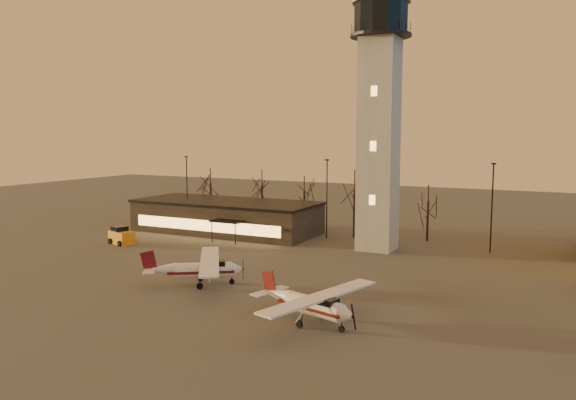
{
  "coord_description": "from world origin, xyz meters",
  "views": [
    {
      "loc": [
        19.55,
        -31.8,
        13.37
      ],
      "look_at": [
        -2.99,
        13.0,
        7.42
      ],
      "focal_mm": 35.0,
      "sensor_mm": 36.0,
      "label": 1
    }
  ],
  "objects_px": {
    "cessna_front": "(316,310)",
    "cessna_rear": "(205,273)",
    "control_tower": "(379,107)",
    "service_cart": "(121,237)",
    "terminal": "(226,216)"
  },
  "relations": [
    {
      "from": "control_tower",
      "to": "cessna_rear",
      "type": "relative_size",
      "value": 3.05
    },
    {
      "from": "cessna_rear",
      "to": "control_tower",
      "type": "bearing_deg",
      "value": 33.83
    },
    {
      "from": "terminal",
      "to": "cessna_rear",
      "type": "bearing_deg",
      "value": -60.95
    },
    {
      "from": "control_tower",
      "to": "service_cart",
      "type": "height_order",
      "value": "control_tower"
    },
    {
      "from": "cessna_front",
      "to": "cessna_rear",
      "type": "xyz_separation_m",
      "value": [
        -13.0,
        5.11,
        0.04
      ]
    },
    {
      "from": "service_cart",
      "to": "control_tower",
      "type": "bearing_deg",
      "value": 37.41
    },
    {
      "from": "control_tower",
      "to": "cessna_rear",
      "type": "height_order",
      "value": "control_tower"
    },
    {
      "from": "terminal",
      "to": "service_cart",
      "type": "height_order",
      "value": "terminal"
    },
    {
      "from": "terminal",
      "to": "cessna_rear",
      "type": "height_order",
      "value": "terminal"
    },
    {
      "from": "control_tower",
      "to": "terminal",
      "type": "xyz_separation_m",
      "value": [
        -21.99,
        1.98,
        -14.17
      ]
    },
    {
      "from": "terminal",
      "to": "cessna_rear",
      "type": "relative_size",
      "value": 2.38
    },
    {
      "from": "cessna_front",
      "to": "service_cart",
      "type": "bearing_deg",
      "value": 170.3
    },
    {
      "from": "service_cart",
      "to": "cessna_rear",
      "type": "bearing_deg",
      "value": -11.69
    },
    {
      "from": "control_tower",
      "to": "service_cart",
      "type": "xyz_separation_m",
      "value": [
        -28.86,
        -10.81,
        -15.51
      ]
    },
    {
      "from": "terminal",
      "to": "cessna_front",
      "type": "relative_size",
      "value": 2.24
    }
  ]
}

